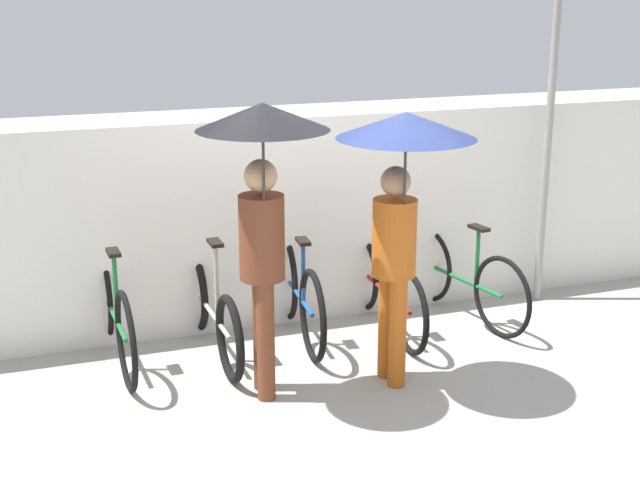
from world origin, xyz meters
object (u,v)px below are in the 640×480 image
object	(u,v)px
parked_bicycle_1	(212,311)
pedestrian_center	(402,176)
parked_bicycle_0	(114,313)
parked_bicycle_2	(299,293)
pedestrian_leading	(262,179)
parked_bicycle_4	(462,277)
parked_bicycle_3	(385,289)

from	to	relation	value
parked_bicycle_1	pedestrian_center	world-z (taller)	pedestrian_center
parked_bicycle_0	parked_bicycle_2	distance (m)	1.51
parked_bicycle_0	pedestrian_center	world-z (taller)	pedestrian_center
parked_bicycle_2	pedestrian_leading	bearing A→B (deg)	155.22
parked_bicycle_4	pedestrian_center	world-z (taller)	pedestrian_center
parked_bicycle_0	parked_bicycle_3	size ratio (longest dim) A/B	1.05
parked_bicycle_4	pedestrian_center	distance (m)	1.97
parked_bicycle_0	pedestrian_leading	bearing A→B (deg)	-139.96
parked_bicycle_1	parked_bicycle_3	distance (m)	1.51
parked_bicycle_1	pedestrian_leading	xyz separation A→B (m)	(0.18, -0.94, 1.26)
pedestrian_center	pedestrian_leading	bearing A→B (deg)	-8.96
parked_bicycle_3	parked_bicycle_4	size ratio (longest dim) A/B	1.03
parked_bicycle_2	parked_bicycle_3	world-z (taller)	parked_bicycle_2
parked_bicycle_0	parked_bicycle_3	xyz separation A→B (m)	(2.26, -0.11, -0.04)
parked_bicycle_0	parked_bicycle_4	bearing A→B (deg)	-93.33
pedestrian_center	parked_bicycle_1	bearing A→B (deg)	-44.53
parked_bicycle_0	parked_bicycle_3	bearing A→B (deg)	-94.49
parked_bicycle_1	parked_bicycle_0	bearing A→B (deg)	81.37
parked_bicycle_3	pedestrian_leading	size ratio (longest dim) A/B	0.82
parked_bicycle_1	parked_bicycle_4	size ratio (longest dim) A/B	1.03
parked_bicycle_4	parked_bicycle_1	bearing A→B (deg)	79.90
parked_bicycle_0	parked_bicycle_1	world-z (taller)	parked_bicycle_0
parked_bicycle_1	pedestrian_leading	distance (m)	1.58
pedestrian_leading	parked_bicycle_4	bearing A→B (deg)	-147.82
parked_bicycle_4	pedestrian_center	xyz separation A→B (m)	(-1.12, -1.08, 1.22)
parked_bicycle_2	parked_bicycle_3	distance (m)	0.76
parked_bicycle_1	pedestrian_center	bearing A→B (deg)	-133.69
parked_bicycle_3	parked_bicycle_4	world-z (taller)	parked_bicycle_4
parked_bicycle_0	parked_bicycle_1	xyz separation A→B (m)	(0.75, -0.10, -0.04)
parked_bicycle_3	pedestrian_leading	distance (m)	2.05
parked_bicycle_2	pedestrian_leading	distance (m)	1.69
parked_bicycle_0	pedestrian_leading	distance (m)	1.85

